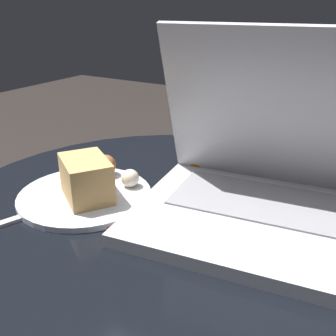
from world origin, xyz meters
TOP-DOWN VIEW (x-y plane):
  - table at (0.00, 0.00)m, footprint 0.72×0.72m
  - napkin at (-0.13, -0.04)m, footprint 0.15×0.11m
  - laptop at (0.12, 0.06)m, footprint 0.38×0.30m
  - beer_glass at (-0.04, 0.16)m, footprint 0.06×0.06m
  - snack_plate at (-0.13, -0.03)m, footprint 0.21×0.21m
  - fork at (-0.15, -0.07)m, footprint 0.08×0.18m

SIDE VIEW (x-z plane):
  - table at x=0.00m, z-range 0.11..0.63m
  - napkin at x=-0.13m, z-range 0.51..0.52m
  - fork at x=-0.15m, z-range 0.51..0.52m
  - snack_plate at x=-0.13m, z-range 0.50..0.57m
  - laptop at x=0.12m, z-range 0.44..0.70m
  - beer_glass at x=-0.04m, z-range 0.52..0.72m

